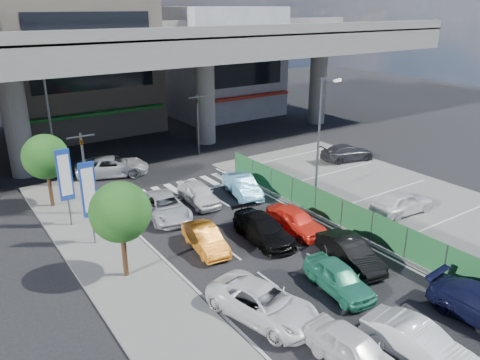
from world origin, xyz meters
TOP-DOWN VIEW (x-y plane):
  - ground at (0.00, 0.00)m, footprint 120.00×120.00m
  - parking_lot at (11.00, 2.00)m, footprint 12.00×28.00m
  - sidewalk_left at (-7.00, 4.00)m, footprint 4.00×30.00m
  - fence_run at (5.30, 1.00)m, footprint 0.16×22.00m
  - expressway at (0.00, 22.00)m, footprint 64.00×14.00m
  - building_center at (0.00, 32.97)m, footprint 14.00×10.90m
  - building_east at (16.00, 31.97)m, footprint 12.00×10.90m
  - traffic_light_left at (-6.20, 12.00)m, footprint 1.60×1.24m
  - traffic_light_right at (5.50, 19.00)m, footprint 1.60×1.24m
  - street_lamp_right at (7.17, 6.00)m, footprint 1.65×0.22m
  - street_lamp_left at (-6.33, 18.00)m, footprint 1.65×0.22m
  - signboard_near at (-7.20, 7.99)m, footprint 0.80×0.14m
  - signboard_far at (-7.60, 10.99)m, footprint 0.80×0.14m
  - tree_near at (-7.00, 4.00)m, footprint 2.80×2.80m
  - tree_far at (-7.80, 14.50)m, footprint 2.80×2.80m
  - van_white_back_left at (-2.48, -6.17)m, footprint 1.87×4.06m
  - hatch_white_back_mid at (-0.32, -7.25)m, footprint 1.99×4.34m
  - sedan_white_mid_left at (-3.48, -2.11)m, footprint 3.44×5.38m
  - taxi_teal_mid at (0.50, -2.48)m, footprint 2.03×4.04m
  - hatch_black_mid_right at (2.60, -1.20)m, footprint 2.17×4.35m
  - taxi_orange_left at (-2.52, 4.19)m, footprint 1.81×3.94m
  - sedan_black_mid at (0.64, 3.32)m, footprint 2.29×4.77m
  - taxi_orange_right at (2.79, 3.11)m, footprint 1.74×4.09m
  - wagon_silver_front_left at (-2.49, 9.13)m, footprint 2.73×5.03m
  - sedan_white_front_mid at (0.24, 9.76)m, footprint 1.93×4.16m
  - kei_truck_front_right at (3.35, 9.26)m, footprint 2.32×4.40m
  - crossing_wagon_silver at (-2.51, 18.08)m, footprint 5.92×4.17m
  - parked_sedan_white at (9.76, 1.24)m, footprint 4.38×2.03m
  - parked_sedan_dgrey at (14.77, 10.54)m, footprint 4.86×2.84m
  - traffic_cone at (6.36, 3.24)m, footprint 0.36×0.36m

SIDE VIEW (x-z plane):
  - ground at x=0.00m, z-range 0.00..0.00m
  - parking_lot at x=11.00m, z-range 0.00..0.06m
  - sidewalk_left at x=-7.00m, z-range 0.00..0.12m
  - traffic_cone at x=6.36m, z-range 0.06..0.76m
  - taxi_orange_left at x=-2.52m, z-range 0.00..1.25m
  - taxi_teal_mid at x=0.50m, z-range 0.00..1.32m
  - wagon_silver_front_left at x=-2.49m, z-range 0.00..1.34m
  - sedan_black_mid at x=0.64m, z-range 0.00..1.34m
  - van_white_back_left at x=-2.48m, z-range 0.00..1.35m
  - hatch_black_mid_right at x=2.60m, z-range 0.00..1.37m
  - hatch_white_back_mid at x=-0.32m, z-range 0.00..1.38m
  - sedan_white_mid_left at x=-3.48m, z-range 0.00..1.38m
  - taxi_orange_right at x=2.79m, z-range 0.00..1.38m
  - sedan_white_front_mid at x=0.24m, z-range 0.00..1.38m
  - kei_truck_front_right at x=3.35m, z-range 0.00..1.38m
  - parked_sedan_dgrey at x=14.77m, z-range 0.06..1.38m
  - crossing_wagon_silver at x=-2.51m, z-range 0.00..1.50m
  - parked_sedan_white at x=9.76m, z-range 0.06..1.51m
  - fence_run at x=5.30m, z-range 0.00..1.80m
  - signboard_near at x=-7.20m, z-range 0.71..5.41m
  - signboard_far at x=-7.60m, z-range 0.71..5.41m
  - tree_near at x=-7.00m, z-range 0.99..5.79m
  - tree_far at x=-7.80m, z-range 0.99..5.79m
  - traffic_light_left at x=-6.20m, z-range 1.34..6.54m
  - traffic_light_right at x=5.50m, z-range 1.34..6.54m
  - street_lamp_right at x=7.17m, z-range 0.77..8.77m
  - street_lamp_left at x=-6.33m, z-range 0.77..8.77m
  - building_east at x=16.00m, z-range -0.01..11.99m
  - building_center at x=0.00m, z-range -0.01..14.99m
  - expressway at x=0.00m, z-range 3.39..14.14m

